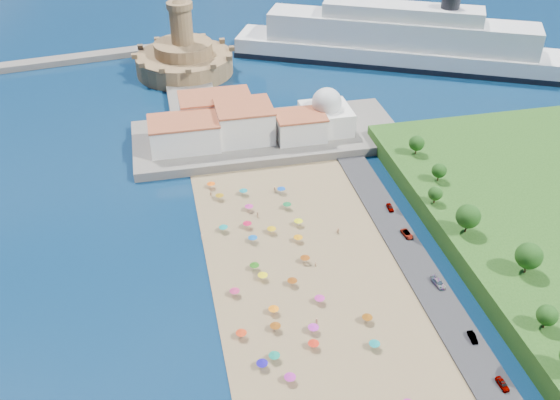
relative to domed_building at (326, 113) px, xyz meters
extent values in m
plane|color=#071938|center=(-30.00, -71.00, -8.97)|extent=(700.00, 700.00, 0.00)
cube|color=#59544C|center=(-20.00, 2.00, -7.47)|extent=(90.00, 36.00, 3.00)
cube|color=#59544C|center=(-42.00, 37.00, -7.77)|extent=(18.00, 70.00, 2.40)
cube|color=silver|center=(-48.00, -2.00, -1.47)|extent=(22.00, 14.00, 9.00)
cube|color=silver|center=(-28.00, 0.00, -0.47)|extent=(18.00, 16.00, 11.00)
cube|color=silver|center=(-10.00, -4.00, -1.97)|extent=(16.00, 12.00, 8.00)
cube|color=silver|center=(-36.00, 12.00, -0.97)|extent=(24.00, 14.00, 10.00)
cube|color=silver|center=(0.00, 0.00, -1.97)|extent=(16.00, 16.00, 8.00)
sphere|color=silver|center=(0.00, 0.00, 4.03)|extent=(10.00, 10.00, 10.00)
cylinder|color=silver|center=(0.00, 0.00, 7.83)|extent=(1.20, 1.20, 1.60)
cylinder|color=#97754B|center=(-42.00, 67.00, -4.97)|extent=(40.00, 40.00, 8.00)
cylinder|color=#97754B|center=(-42.00, 67.00, 1.53)|extent=(24.00, 24.00, 5.00)
cylinder|color=#97754B|center=(-42.00, 67.00, 11.03)|extent=(9.00, 9.00, 14.00)
cylinder|color=#97754B|center=(-42.00, 67.00, 19.23)|extent=(10.40, 10.40, 2.40)
cube|color=black|center=(48.63, 57.83, -7.84)|extent=(136.37, 80.37, 2.27)
cube|color=silver|center=(48.63, 57.83, -4.76)|extent=(135.29, 79.57, 8.42)
cube|color=silver|center=(48.63, 57.83, 5.06)|extent=(108.40, 64.00, 11.23)
cube|color=silver|center=(48.63, 57.83, 13.48)|extent=(64.66, 40.28, 5.61)
cylinder|color=black|center=(65.47, 49.70, 19.09)|extent=(7.48, 7.48, 5.61)
cylinder|color=gray|center=(-42.79, -72.34, -7.72)|extent=(0.07, 0.07, 2.00)
cone|color=#B6275A|center=(-42.79, -72.34, -6.82)|extent=(2.50, 2.50, 0.60)
cylinder|color=gray|center=(-40.61, -95.41, -7.72)|extent=(0.07, 0.07, 2.00)
cone|color=#180C9C|center=(-40.61, -95.41, -6.82)|extent=(2.50, 2.50, 0.60)
cylinder|color=gray|center=(-22.54, -39.71, -7.72)|extent=(0.07, 0.07, 2.00)
cone|color=#126A32|center=(-22.54, -39.71, -6.82)|extent=(2.50, 2.50, 0.60)
cylinder|color=gray|center=(-15.87, -95.25, -7.72)|extent=(0.07, 0.07, 2.00)
cone|color=#0E8384|center=(-15.87, -95.25, -6.82)|extent=(2.50, 2.50, 0.60)
cylinder|color=gray|center=(-28.57, -71.72, -7.72)|extent=(0.07, 0.07, 2.00)
cone|color=#833C0B|center=(-28.57, -71.72, -6.82)|extent=(2.50, 2.50, 0.60)
cylinder|color=gray|center=(-23.12, -55.35, -7.72)|extent=(0.07, 0.07, 2.00)
cone|color=orange|center=(-23.12, -55.35, -6.82)|extent=(2.50, 2.50, 0.60)
cylinder|color=gray|center=(-29.25, -50.14, -7.72)|extent=(0.07, 0.07, 2.00)
cone|color=#D0A10B|center=(-29.25, -50.14, -6.82)|extent=(2.50, 2.50, 0.60)
cylinder|color=gray|center=(-37.69, -93.87, -7.72)|extent=(0.07, 0.07, 2.00)
cone|color=#0D7C60|center=(-37.69, -93.87, -6.82)|extent=(2.50, 2.50, 0.60)
cylinder|color=gray|center=(-35.69, -85.54, -7.72)|extent=(0.07, 0.07, 2.00)
cone|color=#84400C|center=(-35.69, -85.54, -6.82)|extent=(2.50, 2.50, 0.60)
cylinder|color=gray|center=(-40.81, -31.04, -7.72)|extent=(0.07, 0.07, 2.00)
cone|color=#9C720E|center=(-40.81, -31.04, -6.82)|extent=(2.50, 2.50, 0.60)
cylinder|color=gray|center=(-41.89, -46.64, -7.72)|extent=(0.07, 0.07, 2.00)
cone|color=#0E847E|center=(-41.89, -46.64, -6.82)|extent=(2.50, 2.50, 0.60)
cylinder|color=gray|center=(-42.47, -24.29, -7.72)|extent=(0.07, 0.07, 2.00)
cone|color=#FD5D0B|center=(-42.47, -24.29, -6.82)|extent=(2.50, 2.50, 0.60)
cylinder|color=gray|center=(-23.39, -64.00, -7.72)|extent=(0.07, 0.07, 2.00)
cone|color=#893D0C|center=(-23.39, -64.00, -6.82)|extent=(2.50, 2.50, 0.60)
cylinder|color=gray|center=(-35.24, -46.36, -7.72)|extent=(0.07, 0.07, 2.00)
cone|color=#C10F39|center=(-35.24, -46.36, -6.82)|extent=(2.50, 2.50, 0.60)
cylinder|color=gray|center=(-22.45, -31.49, -7.72)|extent=(0.07, 0.07, 2.00)
cone|color=#0D48B3|center=(-22.45, -31.49, -6.82)|extent=(2.50, 2.50, 0.60)
cylinder|color=gray|center=(-23.71, -79.07, -7.72)|extent=(0.07, 0.07, 2.00)
cone|color=#BC288F|center=(-23.71, -79.07, -6.82)|extent=(2.50, 2.50, 0.60)
cylinder|color=gray|center=(-28.72, -92.37, -7.72)|extent=(0.07, 0.07, 2.00)
cone|color=red|center=(-28.72, -92.37, -6.82)|extent=(2.50, 2.50, 0.60)
cylinder|color=gray|center=(-35.74, -100.17, -7.72)|extent=(0.07, 0.07, 2.00)
cone|color=#A62393|center=(-35.74, -100.17, -6.82)|extent=(2.50, 2.50, 0.60)
cylinder|color=gray|center=(-34.92, -52.93, -7.72)|extent=(0.07, 0.07, 2.00)
cone|color=#0D58B4|center=(-34.92, -52.93, -6.82)|extent=(2.50, 2.50, 0.60)
cylinder|color=gray|center=(-21.31, -48.25, -7.72)|extent=(0.07, 0.07, 2.00)
cone|color=#E6EC0C|center=(-21.31, -48.25, -6.82)|extent=(2.50, 2.50, 0.60)
cylinder|color=gray|center=(-36.51, -64.09, -7.72)|extent=(0.07, 0.07, 2.00)
cone|color=#216411|center=(-36.51, -64.09, -6.82)|extent=(2.50, 2.50, 0.60)
cylinder|color=gray|center=(-14.83, -87.40, -7.72)|extent=(0.07, 0.07, 2.00)
cone|color=#7D420B|center=(-14.83, -87.40, -6.82)|extent=(2.50, 2.50, 0.60)
cylinder|color=gray|center=(-43.45, -86.04, -7.72)|extent=(0.07, 0.07, 2.00)
cone|color=red|center=(-43.45, -86.04, -6.82)|extent=(2.50, 2.50, 0.60)
cylinder|color=gray|center=(-33.37, -38.37, -7.72)|extent=(0.07, 0.07, 2.00)
cone|color=#B4267F|center=(-33.37, -38.37, -6.82)|extent=(2.50, 2.50, 0.60)
cylinder|color=gray|center=(-33.58, -30.04, -7.72)|extent=(0.07, 0.07, 2.00)
cone|color=#0E7B86|center=(-33.58, -30.04, -6.82)|extent=(2.50, 2.50, 0.60)
cylinder|color=gray|center=(-27.53, -87.80, -7.72)|extent=(0.07, 0.07, 2.00)
cone|color=#BB28B3|center=(-27.53, -87.80, -6.82)|extent=(2.50, 2.50, 0.60)
cylinder|color=gray|center=(-35.21, -68.22, -7.72)|extent=(0.07, 0.07, 2.00)
cone|color=yellow|center=(-35.21, -68.22, -6.82)|extent=(2.50, 2.50, 0.60)
cylinder|color=gray|center=(-34.99, -80.23, -7.72)|extent=(0.07, 0.07, 2.00)
cone|color=orange|center=(-34.99, -80.23, -6.82)|extent=(2.50, 2.50, 0.60)
imported|color=tan|center=(-21.17, -66.12, -7.89)|extent=(0.72, 0.70, 1.67)
imported|color=tan|center=(-11.59, -53.83, -7.91)|extent=(1.58, 1.02, 1.63)
imported|color=tan|center=(-26.20, -85.67, -7.79)|extent=(0.91, 1.08, 1.87)
imported|color=tan|center=(-24.20, -30.16, -7.85)|extent=(1.12, 1.31, 1.75)
imported|color=tan|center=(-43.10, -28.85, -7.83)|extent=(1.08, 1.02, 1.79)
imported|color=tan|center=(-48.00, -48.91, -7.87)|extent=(0.70, 1.14, 1.71)
imported|color=tan|center=(-31.65, -42.09, -7.81)|extent=(0.91, 1.04, 1.82)
imported|color=gray|center=(6.00, -110.67, -7.63)|extent=(1.70, 3.85, 1.29)
imported|color=gray|center=(6.00, -97.58, -7.68)|extent=(1.55, 3.72, 1.20)
imported|color=gray|center=(6.00, -79.54, -7.58)|extent=(2.73, 5.04, 1.39)
imported|color=gray|center=(6.00, -46.78, -7.64)|extent=(1.75, 3.81, 1.27)
imported|color=gray|center=(6.00, -59.48, -7.66)|extent=(2.56, 4.66, 1.24)
cylinder|color=#382314|center=(19.16, -102.10, -1.71)|extent=(0.50, 0.50, 2.53)
sphere|color=#14380F|center=(19.16, -102.10, 0.56)|extent=(4.55, 4.55, 4.55)
cylinder|color=#382314|center=(24.68, -85.05, -1.21)|extent=(0.50, 0.50, 3.53)
sphere|color=#14380F|center=(24.68, -85.05, 1.97)|extent=(6.36, 6.36, 6.36)
cylinder|color=#382314|center=(18.11, -67.48, -1.22)|extent=(0.50, 0.50, 3.51)
sphere|color=#14380F|center=(18.11, -67.48, 1.94)|extent=(6.32, 6.32, 6.32)
cylinder|color=#382314|center=(15.69, -53.47, -1.87)|extent=(0.50, 0.50, 2.21)
sphere|color=#14380F|center=(15.69, -53.47, 0.13)|extent=(3.99, 3.99, 3.99)
cylinder|color=#382314|center=(21.48, -42.99, -1.78)|extent=(0.50, 0.50, 2.40)
sphere|color=#14380F|center=(21.48, -42.99, 0.38)|extent=(4.32, 4.32, 4.32)
cylinder|color=#382314|center=(21.15, -27.14, -1.63)|extent=(0.50, 0.50, 2.69)
sphere|color=#14380F|center=(21.15, -27.14, 0.78)|extent=(4.83, 4.83, 4.83)
camera|label=1|loc=(-55.75, -182.28, 94.03)|focal=40.00mm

